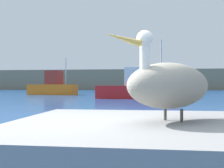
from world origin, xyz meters
name	(u,v)px	position (x,y,z in m)	size (l,w,h in m)	color
hillside_backdrop	(145,80)	(0.00, 76.55, 2.68)	(140.00, 16.80, 5.37)	#7F755B
pier_dock	(170,168)	(0.99, 0.08, 0.45)	(3.10, 2.38, 0.90)	gray
pelican	(169,85)	(0.98, 0.07, 1.25)	(1.12, 1.27, 0.84)	gray
fishing_boat_orange	(53,87)	(-11.51, 32.08, 1.07)	(6.55, 2.97, 4.76)	orange
fishing_boat_red	(138,88)	(-0.17, 23.52, 1.02)	(7.56, 2.60, 5.52)	red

